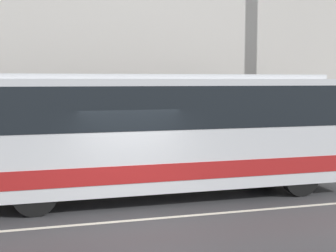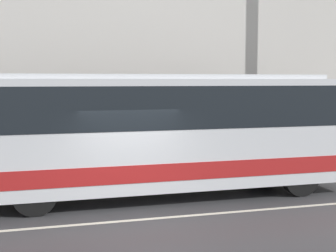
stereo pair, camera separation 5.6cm
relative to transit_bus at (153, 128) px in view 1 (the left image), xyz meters
name	(u,v)px [view 1 (the left image)]	position (x,y,z in m)	size (l,w,h in m)	color
ground_plane	(138,220)	(-0.89, -2.15, -1.90)	(60.00, 60.00, 0.00)	#38383A
sidewalk	(105,173)	(-0.89, 3.14, -1.83)	(60.00, 2.58, 0.14)	gray
building_facade	(97,12)	(-0.89, 4.57, 3.75)	(60.00, 0.35, 11.71)	silver
lane_stripe	(138,220)	(-0.89, -2.15, -1.90)	(54.00, 0.14, 0.01)	beige
transit_bus	(153,128)	(0.00, 0.00, 0.00)	(11.15, 2.62, 3.38)	silver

